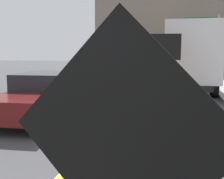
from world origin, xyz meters
The scene contains 9 objects.
lane_center_stripe centered at (0.00, 6.00, 0.00)m, with size 0.14×36.00×0.01m, color yellow.
roadwork_sign centered at (1.46, 2.05, 1.47)m, with size 1.62×0.28×2.33m.
arrow_board_trailer centered at (1.15, 10.53, 0.48)m, with size 1.60×1.89×2.70m.
box_truck centered at (2.30, 15.31, 1.82)m, with size 2.75×8.02×3.35m.
pickup_car centered at (-2.23, 8.24, 0.70)m, with size 2.29×4.95×1.38m.
highway_guide_sign centered at (4.13, 23.61, 3.42)m, with size 2.79×0.26×5.00m.
far_building_block centered at (1.27, 30.73, 5.23)m, with size 15.33×6.82×10.46m, color gray.
traffic_cone_near_sign centered at (0.75, 4.10, 0.30)m, with size 0.36×0.36×0.61m.
traffic_cone_mid_lane centered at (0.79, 7.14, 0.38)m, with size 0.36×0.36×0.78m.
Camera 1 is at (1.80, 0.38, 2.04)m, focal length 43.37 mm.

